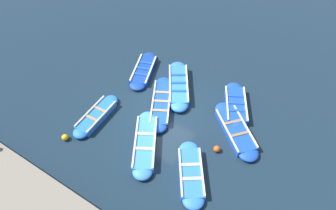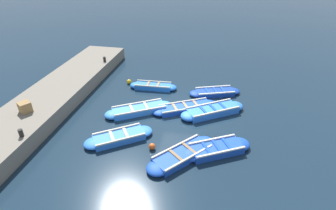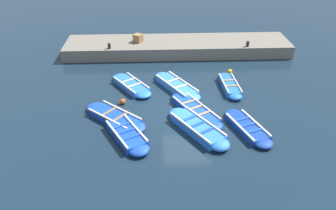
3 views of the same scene
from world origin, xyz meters
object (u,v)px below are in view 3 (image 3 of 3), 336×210
buoy_yellow_far (230,72)px  wooden_crate (138,38)px  boat_broadside (195,110)px  boat_inner_gap (247,128)px  bollard_mid_north (109,46)px  bollard_north (248,44)px  boat_stern_in (197,128)px  boat_outer_right (177,86)px  boat_near_quay (115,117)px  boat_bow_out (127,134)px  boat_mid_row (131,85)px  boat_alongside (230,86)px  buoy_orange_near (123,101)px

buoy_yellow_far → wooden_crate: bearing=58.3°
boat_broadside → boat_inner_gap: bearing=-125.1°
boat_inner_gap → bollard_mid_north: (8.25, 7.22, 0.86)m
bollard_north → buoy_yellow_far: bollard_north is taller
boat_broadside → boat_stern_in: boat_stern_in is taller
boat_inner_gap → bollard_mid_north: bollard_mid_north is taller
boat_outer_right → bollard_north: bearing=-50.4°
boat_near_quay → boat_outer_right: bearing=-47.0°
boat_stern_in → boat_inner_gap: bearing=-90.2°
bollard_north → boat_bow_out: bearing=138.7°
boat_stern_in → bollard_north: size_ratio=10.70×
boat_mid_row → bollard_mid_north: bollard_mid_north is taller
boat_bow_out → boat_mid_row: size_ratio=1.03×
boat_mid_row → bollard_north: 8.58m
boat_bow_out → boat_stern_in: bearing=-83.9°
boat_alongside → boat_stern_in: bearing=150.0°
boat_inner_gap → buoy_orange_near: size_ratio=11.05×
boat_broadside → boat_inner_gap: (-1.58, -2.24, -0.00)m
boat_near_quay → boat_stern_in: (-1.10, -3.91, 0.03)m
boat_near_quay → boat_mid_row: (3.22, -0.62, 0.00)m
boat_near_quay → buoy_orange_near: (1.47, -0.27, -0.01)m
boat_bow_out → buoy_yellow_far: boat_bow_out is taller
boat_bow_out → boat_mid_row: boat_bow_out is taller
boat_broadside → bollard_north: (6.67, -4.22, 0.85)m
boat_broadside → buoy_orange_near: boat_broadside is taller
bollard_north → bollard_mid_north: (0.00, 9.19, 0.00)m
boat_broadside → boat_bow_out: bearing=119.9°
wooden_crate → buoy_orange_near: bearing=174.9°
boat_stern_in → boat_alongside: (4.04, -2.33, -0.03)m
boat_outer_right → bollard_mid_north: bollard_mid_north is taller
boat_near_quay → boat_outer_right: size_ratio=0.90×
buoy_orange_near → buoy_yellow_far: (3.29, -6.34, 0.00)m
boat_alongside → bollard_mid_north: size_ratio=9.10×
boat_inner_gap → bollard_north: bollard_north is taller
boat_alongside → boat_mid_row: boat_alongside is taller
buoy_orange_near → boat_bow_out: bearing=-172.3°
wooden_crate → boat_inner_gap: bearing=-150.3°
boat_alongside → boat_mid_row: (0.28, 5.62, -0.00)m
boat_broadside → buoy_yellow_far: 5.02m
boat_near_quay → buoy_yellow_far: size_ratio=10.98×
boat_stern_in → buoy_orange_near: size_ratio=12.20×
boat_mid_row → wooden_crate: bearing=-2.9°
boat_stern_in → bollard_north: bollard_north is taller
boat_inner_gap → buoy_orange_near: 6.51m
boat_stern_in → buoy_yellow_far: 6.45m
boat_outer_right → wooden_crate: bearing=23.7°
boat_bow_out → wooden_crate: 9.78m
boat_inner_gap → buoy_orange_near: (2.58, 5.97, 0.01)m
bollard_mid_north → wooden_crate: wooden_crate is taller
buoy_orange_near → boat_stern_in: bearing=-125.2°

